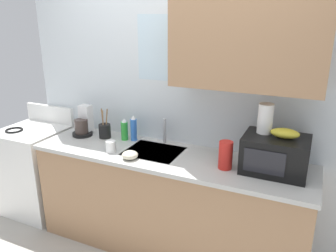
{
  "coord_description": "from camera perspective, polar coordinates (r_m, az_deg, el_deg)",
  "views": [
    {
      "loc": [
        1.06,
        -2.31,
        2.01
      ],
      "look_at": [
        0.0,
        0.0,
        1.15
      ],
      "focal_mm": 35.82,
      "sensor_mm": 36.0,
      "label": 1
    }
  ],
  "objects": [
    {
      "name": "utensil_crock",
      "position": [
        3.17,
        -10.71,
        -0.75
      ],
      "size": [
        0.11,
        0.11,
        0.28
      ],
      "color": "black",
      "rests_on": "counter_unit"
    },
    {
      "name": "kitchen_wall_assembly",
      "position": [
        2.85,
        4.77,
        5.68
      ],
      "size": [
        3.11,
        0.42,
        2.5
      ],
      "color": "silver",
      "rests_on": "ground"
    },
    {
      "name": "mug_white",
      "position": [
        2.85,
        -9.69,
        -3.43
      ],
      "size": [
        0.08,
        0.08,
        0.09
      ],
      "primitive_type": "cylinder",
      "color": "white",
      "rests_on": "counter_unit"
    },
    {
      "name": "counter_unit",
      "position": [
        2.98,
        -0.05,
        -12.71
      ],
      "size": [
        2.34,
        0.63,
        0.9
      ],
      "color": "#9E7551",
      "rests_on": "ground"
    },
    {
      "name": "stove_range",
      "position": [
        3.79,
        -21.43,
        -6.87
      ],
      "size": [
        0.6,
        0.6,
        1.08
      ],
      "color": "white",
      "rests_on": "ground"
    },
    {
      "name": "dish_soap_bottle_green",
      "position": [
        3.09,
        -7.42,
        -0.64
      ],
      "size": [
        0.06,
        0.06,
        0.21
      ],
      "color": "green",
      "rests_on": "counter_unit"
    },
    {
      "name": "coffee_maker",
      "position": [
        3.29,
        -14.15,
        0.32
      ],
      "size": [
        0.19,
        0.21,
        0.28
      ],
      "color": "black",
      "rests_on": "counter_unit"
    },
    {
      "name": "banana_bunch",
      "position": [
        2.5,
        19.28,
        -1.17
      ],
      "size": [
        0.2,
        0.11,
        0.07
      ],
      "primitive_type": "ellipsoid",
      "color": "gold",
      "rests_on": "microwave"
    },
    {
      "name": "microwave",
      "position": [
        2.56,
        17.75,
        -4.61
      ],
      "size": [
        0.46,
        0.35,
        0.27
      ],
      "color": "black",
      "rests_on": "counter_unit"
    },
    {
      "name": "small_bowl",
      "position": [
        2.7,
        -6.5,
        -4.92
      ],
      "size": [
        0.13,
        0.13,
        0.06
      ],
      "primitive_type": "ellipsoid",
      "color": "beige",
      "rests_on": "counter_unit"
    },
    {
      "name": "cereal_canister",
      "position": [
        2.53,
        9.77,
        -4.9
      ],
      "size": [
        0.1,
        0.1,
        0.21
      ],
      "primitive_type": "cylinder",
      "color": "red",
      "rests_on": "counter_unit"
    },
    {
      "name": "dish_soap_bottle_blue",
      "position": [
        3.06,
        -5.86,
        -0.46
      ],
      "size": [
        0.06,
        0.06,
        0.24
      ],
      "color": "blue",
      "rests_on": "counter_unit"
    },
    {
      "name": "sink_faucet",
      "position": [
        2.99,
        -0.58,
        -0.81
      ],
      "size": [
        0.03,
        0.03,
        0.22
      ],
      "primitive_type": "cylinder",
      "color": "#B2B5BA",
      "rests_on": "counter_unit"
    },
    {
      "name": "paper_towel_roll",
      "position": [
        2.54,
        16.23,
        1.23
      ],
      "size": [
        0.11,
        0.11,
        0.22
      ],
      "primitive_type": "cylinder",
      "color": "white",
      "rests_on": "microwave"
    }
  ]
}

